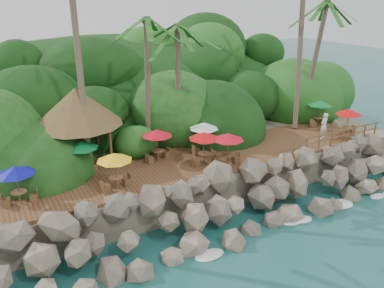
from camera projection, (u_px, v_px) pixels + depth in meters
ground at (249, 243)px, 20.48m from camera, size 140.00×140.00×0.00m
land_base at (134, 133)px, 33.17m from camera, size 32.00×25.20×2.10m
jungle_hill at (107, 121)px, 39.67m from camera, size 44.80×28.00×15.40m
seawall at (228, 206)px, 21.71m from camera, size 29.00×4.00×2.30m
terrace at (192, 162)px, 24.59m from camera, size 26.00×5.00×0.20m
jungle_foliage at (139, 148)px, 32.73m from camera, size 44.00×16.00×12.00m
foam_line at (245, 239)px, 20.72m from camera, size 25.20×0.80×0.06m
palapa at (77, 106)px, 23.17m from camera, size 5.20×5.20×4.60m
dining_clusters at (199, 135)px, 24.02m from camera, size 23.57×4.70×2.02m
railing at (337, 136)px, 26.88m from camera, size 8.30×0.10×1.00m
waiter at (324, 126)px, 27.97m from camera, size 0.75×0.57×1.84m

